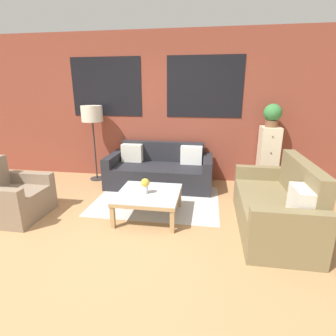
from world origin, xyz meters
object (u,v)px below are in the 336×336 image
Objects in this scene: potted_plant at (273,114)px; drawer_cabinet at (268,158)px; settee_vintage at (276,207)px; armchair_corner at (12,198)px; coffee_table at (149,196)px; flower_vase at (145,185)px; floor_lamp at (92,116)px; couch_dark at (160,171)px.

drawer_cabinet is at bearing -90.00° from potted_plant.
settee_vintage is 3.63m from armchair_corner.
flower_vase is (-0.04, -0.03, 0.18)m from coffee_table.
armchair_corner is at bearing -106.32° from floor_lamp.
settee_vintage is at bearing -96.43° from potted_plant.
flower_vase is (0.05, -1.33, 0.21)m from couch_dark.
couch_dark is 8.95× the size of flower_vase.
armchair_corner is 1.92m from flower_vase.
armchair_corner is 0.75× the size of drawer_cabinet.
armchair_corner is 1.95m from coffee_table.
flower_vase is (-1.92, -1.54, -0.85)m from potted_plant.
potted_plant is (-0.00, 0.00, 0.78)m from drawer_cabinet.
settee_vintage is 4.21× the size of potted_plant.
drawer_cabinet is at bearing 1.31° from floor_lamp.
drawer_cabinet is (1.88, 1.51, 0.25)m from coffee_table.
couch_dark reaches higher than flower_vase.
couch_dark is at bearing 40.99° from armchair_corner.
potted_plant is at bearing 83.57° from settee_vintage.
drawer_cabinet is 2.46m from flower_vase.
flower_vase is at bearing -46.70° from floor_lamp.
coffee_table is at bearing 39.31° from flower_vase.
drawer_cabinet is (3.30, 0.08, -0.70)m from floor_lamp.
settee_vintage is 1.95× the size of coffee_table.
settee_vintage is at bearing -38.01° from couch_dark.
armchair_corner is 3.89× the size of flower_vase.
flower_vase reaches higher than coffee_table.
armchair_corner is 4.22m from drawer_cabinet.
coffee_table is at bearing 8.81° from armchair_corner.
floor_lamp is 6.78× the size of flower_vase.
floor_lamp is at bearing 153.92° from settee_vintage.
floor_lamp is at bearing -178.68° from potted_plant.
couch_dark is 2.24m from potted_plant.
settee_vintage is 7.80× the size of flower_vase.
couch_dark is at bearing -173.98° from potted_plant.
settee_vintage reaches higher than flower_vase.
flower_vase is at bearing 8.08° from armchair_corner.
couch_dark reaches higher than coffee_table.
drawer_cabinet reaches higher than flower_vase.
floor_lamp is at bearing 133.30° from flower_vase.
flower_vase is (1.88, 0.27, 0.22)m from armchair_corner.
couch_dark is 4.83× the size of potted_plant.
flower_vase is at bearing -88.06° from couch_dark.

